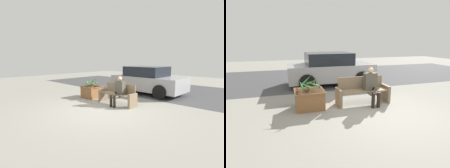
# 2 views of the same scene
# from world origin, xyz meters

# --- Properties ---
(ground_plane) EXTENTS (30.00, 30.00, 0.00)m
(ground_plane) POSITION_xyz_m (0.00, 0.00, 0.00)
(ground_plane) COLOR gray
(road_surface) EXTENTS (20.00, 6.00, 0.01)m
(road_surface) POSITION_xyz_m (0.00, 5.61, 0.00)
(road_surface) COLOR #424244
(road_surface) RESTS_ON ground_plane
(bench) EXTENTS (1.73, 0.48, 0.85)m
(bench) POSITION_xyz_m (-0.26, 0.99, 0.41)
(bench) COLOR #7A664C
(bench) RESTS_ON ground_plane
(person_seated) EXTENTS (0.40, 0.59, 1.17)m
(person_seated) POSITION_xyz_m (-0.05, 0.80, 0.64)
(person_seated) COLOR #4C473D
(person_seated) RESTS_ON ground_plane
(planter_box) EXTENTS (0.86, 0.80, 0.56)m
(planter_box) POSITION_xyz_m (-1.97, 1.03, 0.30)
(planter_box) COLOR brown
(planter_box) RESTS_ON ground_plane
(potted_plant) EXTENTS (0.66, 0.67, 0.45)m
(potted_plant) POSITION_xyz_m (-1.97, 1.02, 0.76)
(potted_plant) COLOR brown
(potted_plant) RESTS_ON planter_box
(parked_car) EXTENTS (3.85, 1.98, 1.46)m
(parked_car) POSITION_xyz_m (-0.62, 3.82, 0.72)
(parked_car) COLOR #99999E
(parked_car) RESTS_ON ground_plane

